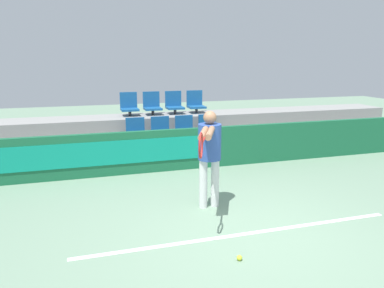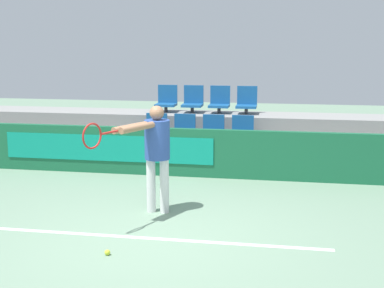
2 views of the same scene
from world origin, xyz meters
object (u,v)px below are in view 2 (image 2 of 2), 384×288
stadium_chair_0 (156,130)px  stadium_chair_6 (220,101)px  stadium_chair_4 (167,100)px  stadium_chair_3 (242,133)px  stadium_chair_2 (213,132)px  stadium_chair_5 (193,101)px  stadium_chair_1 (184,131)px  tennis_player (154,147)px  tennis_ball (107,252)px  stadium_chair_7 (247,102)px

stadium_chair_0 → stadium_chair_6: size_ratio=1.00×
stadium_chair_4 → stadium_chair_3: bearing=-30.6°
stadium_chair_2 → stadium_chair_5: size_ratio=1.00×
stadium_chair_1 → tennis_player: 2.90m
stadium_chair_0 → tennis_ball: bearing=-83.4°
stadium_chair_2 → tennis_ball: bearing=-97.8°
tennis_ball → stadium_chair_1: bearing=89.4°
tennis_ball → stadium_chair_6: bearing=83.6°
stadium_chair_2 → tennis_ball: size_ratio=8.48×
stadium_chair_2 → stadium_chair_4: (-1.13, 1.00, 0.48)m
stadium_chair_2 → stadium_chair_5: stadium_chair_5 is taller
stadium_chair_7 → tennis_ball: (-1.18, -5.47, -1.16)m
tennis_ball → stadium_chair_0: bearing=96.6°
stadium_chair_4 → stadium_chair_5: same height
stadium_chair_4 → stadium_chair_5: 0.56m
stadium_chair_2 → stadium_chair_5: (-0.56, 1.00, 0.48)m
stadium_chair_2 → stadium_chair_4: size_ratio=1.00×
stadium_chair_3 → stadium_chair_4: 2.02m
stadium_chair_2 → stadium_chair_7: 1.24m
stadium_chair_2 → stadium_chair_7: stadium_chair_7 is taller
stadium_chair_4 → tennis_ball: 5.62m
stadium_chair_0 → stadium_chair_4: (0.00, 1.00, 0.48)m
stadium_chair_1 → stadium_chair_4: (-0.56, 1.00, 0.48)m
tennis_ball → stadium_chair_4: bearing=95.4°
stadium_chair_5 → tennis_player: size_ratio=0.36×
stadium_chair_4 → tennis_ball: stadium_chair_4 is taller
stadium_chair_0 → stadium_chair_2: bearing=0.0°
stadium_chair_3 → stadium_chair_7: stadium_chair_7 is taller
stadium_chair_1 → stadium_chair_6: bearing=60.5°
stadium_chair_2 → stadium_chair_4: 1.58m
stadium_chair_5 → stadium_chair_6: (0.56, 0.00, 0.00)m
stadium_chair_0 → tennis_ball: 4.55m
stadium_chair_7 → tennis_player: tennis_player is taller
stadium_chair_5 → tennis_player: (0.13, -3.89, -0.22)m
stadium_chair_6 → tennis_ball: bearing=-96.4°
stadium_chair_4 → stadium_chair_7: size_ratio=1.00×
tennis_player → tennis_ball: size_ratio=23.42×
stadium_chair_1 → tennis_ball: stadium_chair_1 is taller
stadium_chair_7 → stadium_chair_1: bearing=-138.5°
stadium_chair_7 → tennis_player: size_ratio=0.36×
stadium_chair_1 → stadium_chair_7: bearing=41.5°
tennis_ball → stadium_chair_2: bearing=82.2°
stadium_chair_6 → tennis_player: bearing=-96.4°
stadium_chair_3 → tennis_ball: 4.67m
stadium_chair_3 → stadium_chair_5: bearing=138.5°
stadium_chair_4 → stadium_chair_7: 1.69m
stadium_chair_5 → tennis_player: tennis_player is taller
stadium_chair_2 → stadium_chair_7: size_ratio=1.00×
tennis_player → stadium_chair_1: bearing=116.9°
stadium_chair_0 → tennis_player: (0.69, -2.89, 0.25)m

